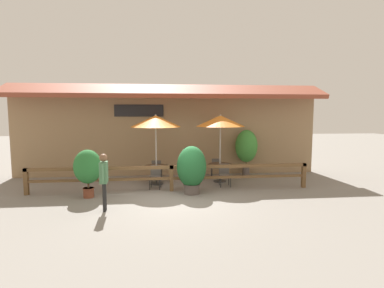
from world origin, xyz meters
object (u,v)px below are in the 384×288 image
pedestrian (104,174)px  dining_table_middle (220,167)px  potted_plant_tall_tropical (88,168)px  patio_umbrella_near (156,121)px  chair_near_wallside (157,169)px  chair_near_streetside (155,176)px  chair_middle_streetside (225,174)px  potted_plant_broad_leaf (192,168)px  patio_umbrella_middle (220,121)px  potted_plant_small_flowering (246,147)px  dining_table_near (156,169)px  chair_middle_wallside (216,167)px

pedestrian → dining_table_middle: bearing=-54.2°
potted_plant_tall_tropical → pedestrian: pedestrian is taller
patio_umbrella_near → chair_near_wallside: 2.18m
chair_near_streetside → chair_near_wallside: bearing=95.4°
pedestrian → chair_middle_streetside: bearing=-61.6°
potted_plant_broad_leaf → patio_umbrella_middle: bearing=52.1°
potted_plant_small_flowering → pedestrian: potted_plant_small_flowering is taller
patio_umbrella_near → potted_plant_small_flowering: (4.14, 1.33, -1.23)m
potted_plant_broad_leaf → pedestrian: 3.21m
dining_table_near → potted_plant_small_flowering: potted_plant_small_flowering is taller
chair_near_wallside → pedestrian: size_ratio=0.52×
dining_table_near → pedestrian: 3.60m
dining_table_middle → pedestrian: bearing=-140.6°
dining_table_near → chair_near_streetside: bearing=-92.1°
dining_table_near → patio_umbrella_middle: patio_umbrella_middle is taller
chair_middle_wallside → dining_table_middle: bearing=95.2°
patio_umbrella_near → potted_plant_small_flowering: bearing=17.8°
dining_table_near → chair_near_streetside: chair_near_streetside is taller
chair_near_wallside → chair_middle_streetside: size_ratio=1.00×
chair_near_streetside → pedestrian: bearing=-113.1°
dining_table_middle → potted_plant_tall_tropical: size_ratio=0.60×
potted_plant_broad_leaf → potted_plant_tall_tropical: bearing=-178.1°
chair_near_wallside → potted_plant_tall_tropical: size_ratio=0.53×
patio_umbrella_near → dining_table_middle: 3.31m
patio_umbrella_near → potted_plant_broad_leaf: (1.28, -1.62, -1.64)m
potted_plant_broad_leaf → potted_plant_small_flowering: size_ratio=0.81×
potted_plant_broad_leaf → dining_table_middle: bearing=52.1°
patio_umbrella_near → potted_plant_tall_tropical: patio_umbrella_near is taller
chair_near_wallside → dining_table_middle: bearing=173.9°
dining_table_near → dining_table_middle: (2.67, 0.16, 0.00)m
chair_near_streetside → potted_plant_small_flowering: potted_plant_small_flowering is taller
dining_table_near → patio_umbrella_near: bearing=0.0°
chair_near_wallside → potted_plant_broad_leaf: bearing=124.2°
potted_plant_broad_leaf → chair_near_wallside: bearing=118.6°
potted_plant_tall_tropical → chair_middle_streetside: bearing=12.5°
dining_table_middle → potted_plant_broad_leaf: size_ratio=0.58×
patio_umbrella_near → chair_middle_wallside: (2.65, 0.95, -2.06)m
patio_umbrella_near → potted_plant_tall_tropical: bearing=-142.9°
potted_plant_broad_leaf → potted_plant_small_flowering: (2.86, 2.94, 0.41)m
dining_table_middle → potted_plant_broad_leaf: (-1.39, -1.78, 0.32)m
chair_near_wallside → chair_middle_wallside: bearing=-169.2°
patio_umbrella_near → dining_table_middle: bearing=3.5°
patio_umbrella_near → potted_plant_tall_tropical: size_ratio=1.71×
chair_near_streetside → potted_plant_tall_tropical: 2.54m
dining_table_middle → chair_middle_streetside: chair_middle_streetside is taller
chair_near_streetside → patio_umbrella_near: bearing=94.6°
potted_plant_tall_tropical → potted_plant_small_flowering: potted_plant_small_flowering is taller
chair_middle_streetside → dining_table_near: bearing=170.0°
chair_near_wallside → dining_table_near: bearing=95.1°
dining_table_middle → potted_plant_broad_leaf: 2.28m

